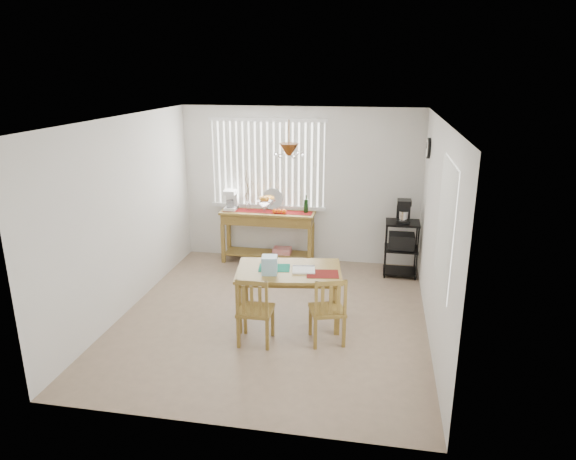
% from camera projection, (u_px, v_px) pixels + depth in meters
% --- Properties ---
extents(ground, '(4.00, 4.50, 0.01)m').
position_uv_depth(ground, '(273.00, 317.00, 6.87)').
color(ground, '#9D826A').
extents(room_shell, '(4.20, 4.70, 2.70)m').
position_uv_depth(room_shell, '(273.00, 193.00, 6.38)').
color(room_shell, silver).
rests_on(room_shell, ground).
extents(sideboard, '(1.58, 0.44, 0.89)m').
position_uv_depth(sideboard, '(268.00, 224.00, 8.64)').
color(sideboard, olive).
rests_on(sideboard, ground).
extents(sideboard_items, '(1.50, 0.37, 0.68)m').
position_uv_depth(sideboard_items, '(253.00, 203.00, 8.59)').
color(sideboard_items, maroon).
rests_on(sideboard_items, sideboard).
extents(wire_cart, '(0.52, 0.42, 0.89)m').
position_uv_depth(wire_cart, '(401.00, 243.00, 8.11)').
color(wire_cart, black).
rests_on(wire_cart, ground).
extents(cart_items, '(0.21, 0.25, 0.37)m').
position_uv_depth(cart_items, '(404.00, 211.00, 7.96)').
color(cart_items, black).
rests_on(cart_items, wire_cart).
extents(dining_table, '(1.44, 1.04, 0.71)m').
position_uv_depth(dining_table, '(289.00, 275.00, 6.59)').
color(dining_table, olive).
rests_on(dining_table, ground).
extents(table_items, '(1.07, 0.47, 0.23)m').
position_uv_depth(table_items, '(278.00, 266.00, 6.44)').
color(table_items, '#15785D').
rests_on(table_items, dining_table).
extents(chair_left, '(0.41, 0.41, 0.88)m').
position_uv_depth(chair_left, '(255.00, 311.00, 6.07)').
color(chair_left, olive).
rests_on(chair_left, ground).
extents(chair_right, '(0.50, 0.50, 0.87)m').
position_uv_depth(chair_right, '(328.00, 310.00, 6.09)').
color(chair_right, olive).
rests_on(chair_right, ground).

